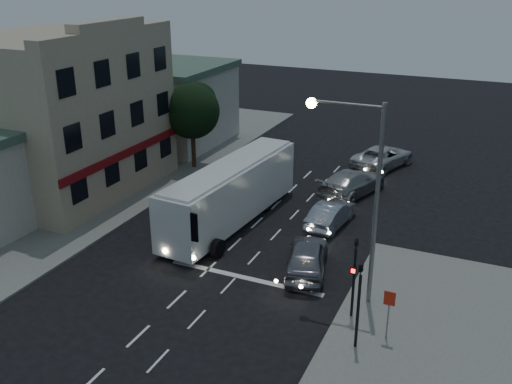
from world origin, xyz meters
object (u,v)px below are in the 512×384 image
at_px(car_sedan_c, 383,156).
at_px(streetlight, 362,182).
at_px(tour_bus, 231,191).
at_px(traffic_signal_main, 355,268).
at_px(car_sedan_a, 331,214).
at_px(car_sedan_b, 352,182).
at_px(traffic_signal_side, 359,296).
at_px(car_suv, 307,257).
at_px(street_tree, 192,109).
at_px(regulatory_sign, 389,307).

xyz_separation_m(car_sedan_c, streetlight, (2.81, -18.77, 4.94)).
relative_size(tour_bus, traffic_signal_main, 2.91).
bearing_deg(car_sedan_a, car_sedan_c, -86.41).
bearing_deg(car_sedan_a, car_sedan_b, -82.05).
bearing_deg(car_sedan_a, traffic_signal_side, 117.78).
bearing_deg(car_sedan_c, traffic_signal_main, 117.21).
distance_m(tour_bus, car_suv, 7.05).
bearing_deg(traffic_signal_side, tour_bus, 138.18).
bearing_deg(car_sedan_b, tour_bus, 70.16).
height_order(car_sedan_c, traffic_signal_main, traffic_signal_main).
relative_size(car_sedan_a, street_tree, 0.71).
relative_size(car_suv, car_sedan_c, 0.84).
xyz_separation_m(car_sedan_a, street_tree, (-12.26, 5.64, 3.78)).
xyz_separation_m(car_suv, car_sedan_a, (-0.46, 5.59, -0.10)).
bearing_deg(regulatory_sign, car_sedan_b, 110.07).
bearing_deg(car_suv, traffic_signal_main, 121.67).
relative_size(car_suv, traffic_signal_side, 1.17).
bearing_deg(car_sedan_a, tour_bus, 25.23).
distance_m(traffic_signal_side, street_tree, 23.24).
bearing_deg(regulatory_sign, car_sedan_a, 118.59).
relative_size(car_suv, car_sedan_a, 1.10).
bearing_deg(car_suv, car_sedan_b, -100.50).
bearing_deg(streetlight, tour_bus, 148.88).
xyz_separation_m(tour_bus, traffic_signal_main, (9.00, -6.70, 0.47)).
xyz_separation_m(traffic_signal_main, traffic_signal_side, (0.70, -1.98, 0.00)).
bearing_deg(regulatory_sign, tour_bus, 144.20).
height_order(traffic_signal_main, streetlight, streetlight).
relative_size(traffic_signal_main, street_tree, 0.66).
xyz_separation_m(car_sedan_a, regulatory_sign, (5.24, -9.62, 0.88)).
xyz_separation_m(tour_bus, car_suv, (5.91, -3.68, -1.13)).
relative_size(traffic_signal_main, regulatory_sign, 1.86).
distance_m(traffic_signal_main, street_tree, 21.38).
bearing_deg(regulatory_sign, car_suv, 139.84).
bearing_deg(traffic_signal_main, regulatory_sign, -30.84).
relative_size(car_sedan_b, streetlight, 0.64).
relative_size(traffic_signal_side, streetlight, 0.46).
bearing_deg(streetlight, car_sedan_c, 98.53).
height_order(streetlight, street_tree, streetlight).
distance_m(tour_bus, regulatory_sign, 13.19).
bearing_deg(streetlight, car_sedan_b, 105.62).
xyz_separation_m(regulatory_sign, streetlight, (-1.96, 2.44, 4.14)).
bearing_deg(street_tree, regulatory_sign, -41.08).
xyz_separation_m(regulatory_sign, street_tree, (-17.51, 15.26, 2.90)).
distance_m(car_sedan_c, street_tree, 14.53).
distance_m(car_sedan_a, traffic_signal_main, 9.46).
distance_m(traffic_signal_side, regulatory_sign, 1.61).
height_order(car_sedan_b, traffic_signal_main, traffic_signal_main).
relative_size(tour_bus, car_sedan_c, 2.09).
relative_size(car_sedan_b, traffic_signal_main, 1.40).
height_order(car_suv, car_sedan_a, car_suv).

